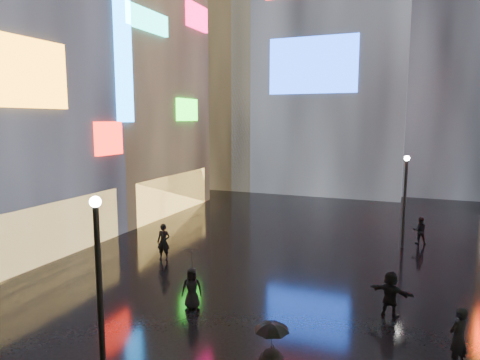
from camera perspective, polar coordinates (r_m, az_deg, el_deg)
The scene contains 13 objects.
ground at distance 23.91m, azimuth 7.28°, elevation -9.41°, with size 140.00×140.00×0.00m, color black.
building_left_far at distance 35.68m, azimuth -16.07°, elevation 13.91°, with size 10.28×12.00×22.00m.
tower_flank_right at distance 49.20m, azimuth 26.87°, elevation 18.77°, with size 12.00×12.00×34.00m, color black.
tower_flank_left at distance 48.64m, azimuth -2.16°, elevation 14.96°, with size 10.00×10.00×26.00m, color black.
lamp_near at distance 12.20m, azimuth -18.28°, elevation -12.53°, with size 0.30×0.30×5.20m.
lamp_far at distance 25.40m, azimuth 21.13°, elevation -2.02°, with size 0.30×0.30×5.20m.
pedestrian_4 at distance 16.86m, azimuth -6.43°, elevation -14.16°, with size 0.77×0.50×1.58m, color black.
pedestrian_5 at distance 17.01m, azimuth 19.41°, elevation -14.16°, with size 1.58×0.50×1.70m, color black.
pedestrian_6 at distance 22.48m, azimuth -10.15°, elevation -8.13°, with size 0.68×0.45×1.87m, color black.
pedestrian_7 at distance 26.98m, azimuth 22.85°, elevation -6.24°, with size 0.76×0.59×1.57m, color black.
umbrella_1 at distance 10.95m, azimuth 4.24°, elevation -19.97°, with size 0.82×0.82×0.72m, color black.
umbrella_2 at distance 16.45m, azimuth -6.50°, elevation -10.33°, with size 0.86×0.88×0.79m, color black.
pedestrian_8 at distance 14.59m, azimuth 27.09°, elevation -18.18°, with size 0.67×0.44×1.83m, color black.
Camera 1 is at (5.68, -2.09, 7.15)m, focal length 32.00 mm.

